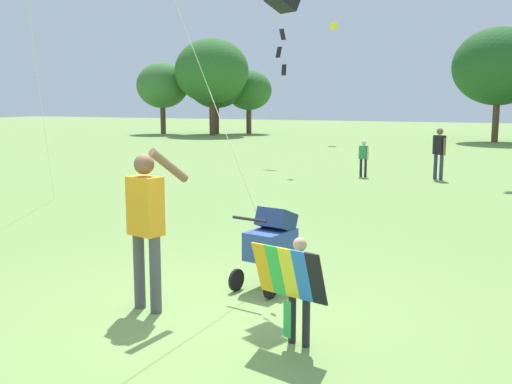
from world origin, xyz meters
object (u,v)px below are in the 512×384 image
Objects in this scene: stroller at (272,240)px; person_sitting_far at (439,149)px; person_adult_flyer at (146,217)px; child_with_butterfly_kite at (297,281)px; person_couple_left at (364,156)px.

stroller is 11.64m from person_sitting_far.
person_sitting_far is at bearing 83.28° from person_adult_flyer.
person_adult_flyer reaches higher than child_with_butterfly_kite.
person_sitting_far is 1.37× the size of person_couple_left.
person_adult_flyer is at bearing -86.95° from person_couple_left.
child_with_butterfly_kite is at bearing -78.80° from person_couple_left.
person_adult_flyer is 1.67× the size of stroller.
person_adult_flyer is (-1.90, 0.27, 0.42)m from child_with_butterfly_kite.
person_sitting_far is at bearing 87.13° from stroller.
person_sitting_far is at bearing 91.58° from child_with_butterfly_kite.
child_with_butterfly_kite is 0.96× the size of stroller.
stroller is at bearing -92.87° from person_sitting_far.
stroller is at bearing -81.84° from person_couple_left.
stroller is 0.73× the size of person_sitting_far.
person_adult_flyer is 1.21× the size of person_sitting_far.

